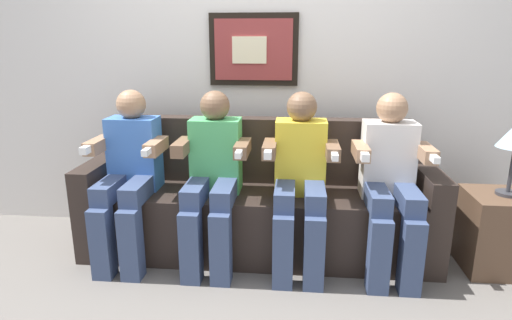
{
  "coord_description": "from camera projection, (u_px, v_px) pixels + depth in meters",
  "views": [
    {
      "loc": [
        0.24,
        -2.4,
        1.41
      ],
      "look_at": [
        0.0,
        0.15,
        0.7
      ],
      "focal_mm": 30.17,
      "sensor_mm": 36.0,
      "label": 1
    }
  ],
  "objects": [
    {
      "name": "ground_plane",
      "position": [
        254.0,
        273.0,
        2.7
      ],
      "size": [
        6.17,
        6.17,
        0.0
      ],
      "primitive_type": "plane",
      "color": "#66605B"
    },
    {
      "name": "side_table_right",
      "position": [
        497.0,
        232.0,
        2.71
      ],
      "size": [
        0.4,
        0.4,
        0.5
      ],
      "color": "brown",
      "rests_on": "ground_plane"
    },
    {
      "name": "couch",
      "position": [
        258.0,
        208.0,
        2.93
      ],
      "size": [
        2.34,
        0.58,
        0.9
      ],
      "color": "#2D231E",
      "rests_on": "ground_plane"
    },
    {
      "name": "person_rightmost",
      "position": [
        391.0,
        178.0,
        2.62
      ],
      "size": [
        0.46,
        0.56,
        1.11
      ],
      "color": "white",
      "rests_on": "ground_plane"
    },
    {
      "name": "person_right_center",
      "position": [
        300.0,
        175.0,
        2.67
      ],
      "size": [
        0.46,
        0.56,
        1.11
      ],
      "color": "yellow",
      "rests_on": "ground_plane"
    },
    {
      "name": "person_leftmost",
      "position": [
        129.0,
        170.0,
        2.77
      ],
      "size": [
        0.46,
        0.56,
        1.11
      ],
      "color": "#3F72CC",
      "rests_on": "ground_plane"
    },
    {
      "name": "back_wall_assembly",
      "position": [
        264.0,
        57.0,
        3.09
      ],
      "size": [
        4.74,
        0.1,
        2.6
      ],
      "color": "silver",
      "rests_on": "ground_plane"
    },
    {
      "name": "person_left_center",
      "position": [
        213.0,
        173.0,
        2.72
      ],
      "size": [
        0.46,
        0.56,
        1.11
      ],
      "color": "#4CB266",
      "rests_on": "ground_plane"
    }
  ]
}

